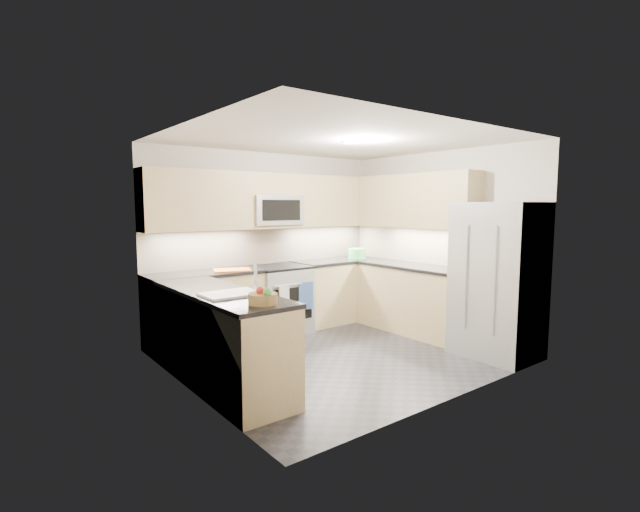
{
  "coord_description": "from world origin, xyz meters",
  "views": [
    {
      "loc": [
        -3.42,
        -4.09,
        1.76
      ],
      "look_at": [
        0.0,
        0.35,
        1.15
      ],
      "focal_mm": 26.0,
      "sensor_mm": 36.0,
      "label": 1
    }
  ],
  "objects": [
    {
      "name": "floor",
      "position": [
        0.0,
        0.0,
        0.0
      ],
      "size": [
        3.6,
        3.2,
        0.0
      ],
      "primitive_type": "cube",
      "color": "#242429",
      "rests_on": "ground"
    },
    {
      "name": "ceiling",
      "position": [
        0.0,
        0.0,
        2.5
      ],
      "size": [
        3.6,
        3.2,
        0.02
      ],
      "primitive_type": "cube",
      "color": "beige",
      "rests_on": "wall_back"
    },
    {
      "name": "wall_back",
      "position": [
        0.0,
        1.6,
        1.25
      ],
      "size": [
        3.6,
        0.02,
        2.5
      ],
      "primitive_type": "cube",
      "color": "#BDB2A4",
      "rests_on": "floor"
    },
    {
      "name": "wall_front",
      "position": [
        0.0,
        -1.6,
        1.25
      ],
      "size": [
        3.6,
        0.02,
        2.5
      ],
      "primitive_type": "cube",
      "color": "#BDB2A4",
      "rests_on": "floor"
    },
    {
      "name": "wall_left",
      "position": [
        -1.8,
        0.0,
        1.25
      ],
      "size": [
        0.02,
        3.2,
        2.5
      ],
      "primitive_type": "cube",
      "color": "#BDB2A4",
      "rests_on": "floor"
    },
    {
      "name": "wall_right",
      "position": [
        1.8,
        0.0,
        1.25
      ],
      "size": [
        0.02,
        3.2,
        2.5
      ],
      "primitive_type": "cube",
      "color": "#BDB2A4",
      "rests_on": "floor"
    },
    {
      "name": "base_cab_back_left",
      "position": [
        -1.09,
        1.3,
        0.45
      ],
      "size": [
        1.42,
        0.6,
        0.9
      ],
      "primitive_type": "cube",
      "color": "tan",
      "rests_on": "floor"
    },
    {
      "name": "base_cab_back_right",
      "position": [
        1.09,
        1.3,
        0.45
      ],
      "size": [
        1.42,
        0.6,
        0.9
      ],
      "primitive_type": "cube",
      "color": "tan",
      "rests_on": "floor"
    },
    {
      "name": "base_cab_right",
      "position": [
        1.5,
        0.15,
        0.45
      ],
      "size": [
        0.6,
        1.7,
        0.9
      ],
      "primitive_type": "cube",
      "color": "tan",
      "rests_on": "floor"
    },
    {
      "name": "base_cab_peninsula",
      "position": [
        -1.5,
        0.0,
        0.45
      ],
      "size": [
        0.6,
        2.0,
        0.9
      ],
      "primitive_type": "cube",
      "color": "tan",
      "rests_on": "floor"
    },
    {
      "name": "countertop_back_left",
      "position": [
        -1.09,
        1.3,
        0.92
      ],
      "size": [
        1.42,
        0.63,
        0.04
      ],
      "primitive_type": "cube",
      "color": "black",
      "rests_on": "base_cab_back_left"
    },
    {
      "name": "countertop_back_right",
      "position": [
        1.09,
        1.3,
        0.92
      ],
      "size": [
        1.42,
        0.63,
        0.04
      ],
      "primitive_type": "cube",
      "color": "black",
      "rests_on": "base_cab_back_right"
    },
    {
      "name": "countertop_right",
      "position": [
        1.5,
        0.15,
        0.92
      ],
      "size": [
        0.63,
        1.7,
        0.04
      ],
      "primitive_type": "cube",
      "color": "black",
      "rests_on": "base_cab_right"
    },
    {
      "name": "countertop_peninsula",
      "position": [
        -1.5,
        0.0,
        0.92
      ],
      "size": [
        0.63,
        2.0,
        0.04
      ],
      "primitive_type": "cube",
      "color": "black",
      "rests_on": "base_cab_peninsula"
    },
    {
      "name": "upper_cab_back",
      "position": [
        0.0,
        1.43,
        1.83
      ],
      "size": [
        3.6,
        0.35,
        0.75
      ],
      "primitive_type": "cube",
      "color": "tan",
      "rests_on": "wall_back"
    },
    {
      "name": "upper_cab_right",
      "position": [
        1.62,
        0.28,
        1.83
      ],
      "size": [
        0.35,
        1.95,
        0.75
      ],
      "primitive_type": "cube",
      "color": "tan",
      "rests_on": "wall_right"
    },
    {
      "name": "backsplash_back",
      "position": [
        0.0,
        1.6,
        1.2
      ],
      "size": [
        3.6,
        0.01,
        0.51
      ],
      "primitive_type": "cube",
      "color": "tan",
      "rests_on": "wall_back"
    },
    {
      "name": "backsplash_right",
      "position": [
        1.8,
        0.45,
        1.2
      ],
      "size": [
        0.01,
        2.3,
        0.51
      ],
      "primitive_type": "cube",
      "color": "tan",
      "rests_on": "wall_right"
    },
    {
      "name": "gas_range",
      "position": [
        0.0,
        1.28,
        0.46
      ],
      "size": [
        0.76,
        0.65,
        0.91
      ],
      "primitive_type": "cube",
      "color": "#ADB1B6",
      "rests_on": "floor"
    },
    {
      "name": "range_cooktop",
      "position": [
        0.0,
        1.28,
        0.92
      ],
      "size": [
        0.76,
        0.65,
        0.03
      ],
      "primitive_type": "cube",
      "color": "black",
      "rests_on": "gas_range"
    },
    {
      "name": "oven_door_glass",
      "position": [
        0.0,
        0.95,
        0.45
      ],
      "size": [
        0.62,
        0.02,
        0.45
      ],
      "primitive_type": "cube",
      "color": "black",
      "rests_on": "gas_range"
    },
    {
      "name": "oven_handle",
      "position": [
        0.0,
        0.93,
        0.72
      ],
      "size": [
        0.6,
        0.02,
        0.02
      ],
      "primitive_type": "cylinder",
      "rotation": [
        0.0,
        1.57,
        0.0
      ],
      "color": "#B2B5BA",
      "rests_on": "gas_range"
    },
    {
      "name": "microwave",
      "position": [
        0.0,
        1.4,
        1.7
      ],
      "size": [
        0.76,
        0.4,
        0.4
      ],
      "primitive_type": "cube",
      "color": "#989CA0",
      "rests_on": "upper_cab_back"
    },
    {
      "name": "microwave_door",
      "position": [
        0.0,
        1.2,
        1.7
      ],
      "size": [
        0.6,
        0.01,
        0.28
      ],
      "primitive_type": "cube",
      "color": "black",
      "rests_on": "microwave"
    },
    {
      "name": "refrigerator",
      "position": [
        1.45,
        -1.15,
        0.9
      ],
      "size": [
        0.7,
        0.9,
        1.8
      ],
      "primitive_type": "cube",
      "color": "#ACB0B4",
      "rests_on": "floor"
    },
    {
      "name": "fridge_handle_left",
      "position": [
        1.08,
        -1.33,
        0.95
      ],
      "size": [
        0.02,
        0.02,
        1.2
      ],
      "primitive_type": "cylinder",
      "color": "#B2B5BA",
      "rests_on": "refrigerator"
    },
    {
      "name": "fridge_handle_right",
      "position": [
        1.08,
        -0.97,
        0.95
      ],
      "size": [
        0.02,
        0.02,
        1.2
      ],
      "primitive_type": "cylinder",
      "color": "#B2B5BA",
      "rests_on": "refrigerator"
    },
    {
      "name": "sink_basin",
      "position": [
        -1.5,
        -0.25,
        0.88
      ],
      "size": [
        0.52,
        0.38,
        0.16
      ],
      "primitive_type": "cube",
      "color": "white",
      "rests_on": "base_cab_peninsula"
    },
    {
      "name": "faucet",
      "position": [
        -1.24,
        -0.25,
        1.08
      ],
      "size": [
        0.03,
        0.03,
        0.28
      ],
      "primitive_type": "cylinder",
      "color": "silver",
      "rests_on": "countertop_peninsula"
    },
    {
      "name": "utensil_bowl",
      "position": [
        1.43,
        1.26,
        1.02
      ],
      "size": [
        0.35,
        0.35,
        0.16
      ],
      "primitive_type": "cylinder",
      "rotation": [
        0.0,
        0.0,
        -0.36
      ],
      "color": "#4AAD52",
      "rests_on": "countertop_back_right"
    },
    {
      "name": "cutting_board",
      "position": [
        -0.75,
        1.21,
        0.95
      ],
      "size": [
        0.54,
        0.46,
        0.01
      ],
      "primitive_type": "cube",
      "rotation": [
        0.0,
        0.0,
        -0.36
      ],
      "color": "#DA5C14",
      "rests_on": "countertop_back_left"
    },
    {
      "name": "fruit_basket",
      "position": [
        -1.47,
        -0.77,
        0.98
      ],
      "size": [
        0.28,
        0.28,
        0.09
      ],
      "primitive_type": "cylinder",
      "rotation": [
        0.0,
        0.0,
        -0.14
      ],
      "color": "olive",
      "rests_on": "countertop_peninsula"
    },
    {
      "name": "fruit_apple",
      "position": [
        -1.49,
        -0.77,
        1.05
      ],
      "size": [
        0.07,
        0.07,
        0.07
      ],
      "primitive_type": "sphere",
      "color": "red",
      "rests_on": "fruit_basket"
    },
    {
      "name": "fruit_pear",
      "position": [
        -1.47,
        -0.85,
        1.05
      ],
      "size": [
        0.08,
        0.08,
        0.08
      ],
      "primitive_type": "sphere",
      "color": "#4EA747",
      "rests_on": "fruit_basket"
    },
    {
      "name": "dish_towel_check",
      "position": [
        -0.16,
        0.91,
        0.55
      ],
      "size": [
        0.18,
        0.06,
        0.34
      ],
      "primitive_type": "cube",
      "rotation": [
        0.0,
        0.0,
        0.23
      ],
      "color": "silver",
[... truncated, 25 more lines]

